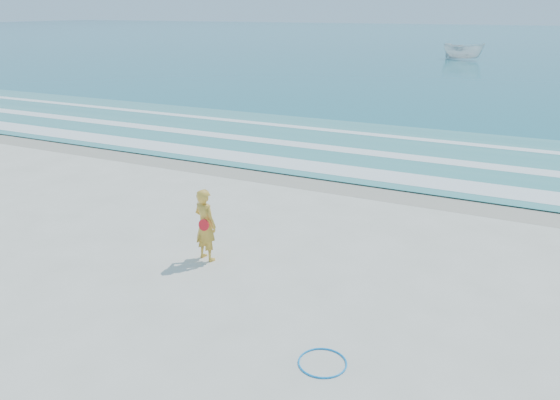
% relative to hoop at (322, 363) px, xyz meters
% --- Properties ---
extents(ground, '(400.00, 400.00, 0.00)m').
position_rel_hoop_xyz_m(ground, '(-3.72, 0.50, -0.01)').
color(ground, silver).
rests_on(ground, ground).
extents(wet_sand, '(400.00, 2.40, 0.00)m').
position_rel_hoop_xyz_m(wet_sand, '(-3.72, 9.50, -0.01)').
color(wet_sand, '#B2A893').
rests_on(wet_sand, ground).
extents(ocean, '(400.00, 190.00, 0.04)m').
position_rel_hoop_xyz_m(ocean, '(-3.72, 105.50, 0.01)').
color(ocean, '#19727F').
rests_on(ocean, ground).
extents(shallow, '(400.00, 10.00, 0.01)m').
position_rel_hoop_xyz_m(shallow, '(-3.72, 14.50, 0.03)').
color(shallow, '#59B7AD').
rests_on(shallow, ocean).
extents(foam_near, '(400.00, 1.40, 0.01)m').
position_rel_hoop_xyz_m(foam_near, '(-3.72, 10.80, 0.04)').
color(foam_near, white).
rests_on(foam_near, shallow).
extents(foam_mid, '(400.00, 0.90, 0.01)m').
position_rel_hoop_xyz_m(foam_mid, '(-3.72, 13.70, 0.04)').
color(foam_mid, white).
rests_on(foam_mid, shallow).
extents(foam_far, '(400.00, 0.60, 0.01)m').
position_rel_hoop_xyz_m(foam_far, '(-3.72, 17.00, 0.04)').
color(foam_far, white).
rests_on(foam_far, shallow).
extents(hoop, '(0.99, 0.99, 0.03)m').
position_rel_hoop_xyz_m(hoop, '(0.00, 0.00, 0.00)').
color(hoop, '#0C87E0').
rests_on(hoop, ground).
extents(boat, '(5.25, 3.35, 1.90)m').
position_rel_hoop_xyz_m(boat, '(-6.71, 59.05, 0.97)').
color(boat, white).
rests_on(boat, ocean).
extents(woman, '(0.72, 0.57, 1.73)m').
position_rel_hoop_xyz_m(woman, '(-3.96, 2.53, 0.85)').
color(woman, gold).
rests_on(woman, ground).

